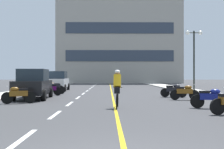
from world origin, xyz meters
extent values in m
plane|color=#38383A|center=(0.00, 21.00, 0.00)|extent=(140.00, 140.00, 0.00)
cube|color=#B7B2A8|center=(-7.20, 24.00, 0.06)|extent=(2.40, 72.00, 0.12)
cube|color=#B7B2A8|center=(7.20, 24.00, 0.06)|extent=(2.40, 72.00, 0.12)
cube|color=silver|center=(-2.00, 2.00, 0.00)|extent=(0.14, 2.20, 0.01)
cube|color=silver|center=(-2.00, 6.00, 0.00)|extent=(0.14, 2.20, 0.01)
cube|color=silver|center=(-2.00, 10.00, 0.00)|extent=(0.14, 2.20, 0.01)
cube|color=silver|center=(-2.00, 14.00, 0.00)|extent=(0.14, 2.20, 0.01)
cube|color=silver|center=(-2.00, 18.00, 0.00)|extent=(0.14, 2.20, 0.01)
cube|color=silver|center=(-2.00, 22.00, 0.00)|extent=(0.14, 2.20, 0.01)
cube|color=silver|center=(-2.00, 26.00, 0.00)|extent=(0.14, 2.20, 0.01)
cube|color=silver|center=(-2.00, 30.00, 0.00)|extent=(0.14, 2.20, 0.01)
cube|color=silver|center=(-2.00, 34.00, 0.00)|extent=(0.14, 2.20, 0.01)
cube|color=silver|center=(-2.00, 38.00, 0.00)|extent=(0.14, 2.20, 0.01)
cube|color=silver|center=(-2.00, 42.00, 0.00)|extent=(0.14, 2.20, 0.01)
cube|color=silver|center=(-2.00, 46.00, 0.00)|extent=(0.14, 2.20, 0.01)
cube|color=gold|center=(0.25, 24.00, 0.00)|extent=(0.12, 66.00, 0.01)
cube|color=#9E998E|center=(1.97, 48.35, 8.05)|extent=(22.32, 6.69, 16.10)
cube|color=#2D3847|center=(1.97, 44.95, 4.83)|extent=(18.75, 0.10, 1.93)
cube|color=#2D3847|center=(1.97, 44.95, 9.66)|extent=(18.75, 0.10, 1.93)
cylinder|color=black|center=(7.33, 19.93, 2.69)|extent=(0.14, 0.14, 5.14)
cylinder|color=black|center=(7.33, 19.93, 5.11)|extent=(1.10, 0.08, 0.08)
sphere|color=white|center=(6.78, 19.93, 5.11)|extent=(0.36, 0.36, 0.36)
sphere|color=white|center=(7.88, 19.93, 5.11)|extent=(0.36, 0.36, 0.36)
cylinder|color=black|center=(-5.54, 14.34, 0.32)|extent=(0.26, 0.65, 0.64)
cylinder|color=black|center=(-3.85, 14.44, 0.32)|extent=(0.26, 0.65, 0.64)
cylinder|color=black|center=(-5.38, 11.54, 0.32)|extent=(0.26, 0.65, 0.64)
cylinder|color=black|center=(-3.68, 11.64, 0.32)|extent=(0.26, 0.65, 0.64)
cube|color=black|center=(-4.61, 12.99, 0.72)|extent=(1.94, 4.29, 0.80)
cube|color=#1E2833|center=(-4.61, 12.99, 1.47)|extent=(1.69, 2.29, 0.70)
cylinder|color=black|center=(-5.71, 23.88, 0.32)|extent=(0.24, 0.65, 0.64)
cylinder|color=black|center=(-4.01, 23.93, 0.32)|extent=(0.24, 0.65, 0.64)
cylinder|color=black|center=(-5.63, 21.09, 0.32)|extent=(0.24, 0.65, 0.64)
cylinder|color=black|center=(-3.93, 21.13, 0.32)|extent=(0.24, 0.65, 0.64)
cube|color=silver|center=(-4.82, 22.51, 0.72)|extent=(1.81, 4.24, 0.80)
cube|color=#1E2833|center=(-4.82, 22.51, 1.47)|extent=(1.62, 2.24, 0.70)
cylinder|color=black|center=(3.93, 5.85, 0.30)|extent=(0.61, 0.23, 0.60)
cylinder|color=black|center=(4.93, 7.76, 0.30)|extent=(0.61, 0.22, 0.60)
cylinder|color=black|center=(3.85, 7.98, 0.30)|extent=(0.61, 0.22, 0.60)
cube|color=navy|center=(4.39, 7.87, 0.52)|extent=(0.94, 0.45, 0.28)
ellipsoid|color=navy|center=(4.59, 7.83, 0.74)|extent=(0.48, 0.32, 0.22)
cube|color=black|center=(4.15, 7.92, 0.72)|extent=(0.48, 0.32, 0.10)
cylinder|color=silver|center=(4.93, 7.76, 0.90)|extent=(0.15, 0.59, 0.03)
cylinder|color=black|center=(-5.16, 10.01, 0.30)|extent=(0.60, 0.29, 0.60)
cylinder|color=black|center=(-4.12, 10.37, 0.30)|extent=(0.60, 0.29, 0.60)
cube|color=brown|center=(-4.64, 10.19, 0.52)|extent=(0.94, 0.56, 0.28)
ellipsoid|color=brown|center=(-4.83, 10.12, 0.74)|extent=(0.49, 0.37, 0.22)
cube|color=black|center=(-4.40, 10.27, 0.72)|extent=(0.49, 0.37, 0.10)
cylinder|color=silver|center=(-5.16, 10.01, 0.90)|extent=(0.23, 0.58, 0.03)
cylinder|color=black|center=(4.95, 12.01, 0.30)|extent=(0.61, 0.21, 0.60)
cylinder|color=black|center=(3.87, 12.21, 0.30)|extent=(0.61, 0.21, 0.60)
cube|color=brown|center=(4.41, 12.11, 0.52)|extent=(0.94, 0.44, 0.28)
ellipsoid|color=brown|center=(4.60, 12.07, 0.74)|extent=(0.48, 0.32, 0.22)
cube|color=black|center=(4.16, 12.16, 0.72)|extent=(0.48, 0.32, 0.10)
cylinder|color=silver|center=(4.95, 12.01, 0.90)|extent=(0.14, 0.60, 0.03)
cylinder|color=black|center=(4.74, 13.93, 0.30)|extent=(0.60, 0.27, 0.60)
cylinder|color=black|center=(3.69, 14.25, 0.30)|extent=(0.60, 0.27, 0.60)
cube|color=black|center=(4.21, 14.09, 0.52)|extent=(0.94, 0.53, 0.28)
ellipsoid|color=black|center=(4.41, 14.03, 0.74)|extent=(0.49, 0.36, 0.22)
cube|color=black|center=(3.98, 14.16, 0.72)|extent=(0.49, 0.36, 0.10)
cylinder|color=silver|center=(4.74, 13.93, 0.90)|extent=(0.20, 0.58, 0.03)
cylinder|color=black|center=(-4.74, 15.81, 0.30)|extent=(0.61, 0.19, 0.60)
cylinder|color=black|center=(-3.65, 15.98, 0.30)|extent=(0.61, 0.19, 0.60)
cube|color=#590C59|center=(-4.20, 15.90, 0.52)|extent=(0.93, 0.42, 0.28)
ellipsoid|color=#590C59|center=(-4.40, 15.87, 0.74)|extent=(0.47, 0.30, 0.22)
cube|color=black|center=(-3.95, 15.94, 0.72)|extent=(0.47, 0.30, 0.10)
cylinder|color=silver|center=(-4.74, 15.81, 0.90)|extent=(0.12, 0.60, 0.03)
cylinder|color=black|center=(-4.76, 17.50, 0.30)|extent=(0.61, 0.17, 0.60)
cylinder|color=black|center=(-3.67, 17.64, 0.30)|extent=(0.61, 0.17, 0.60)
cube|color=black|center=(-4.21, 17.57, 0.52)|extent=(0.93, 0.39, 0.28)
ellipsoid|color=black|center=(-4.41, 17.54, 0.74)|extent=(0.47, 0.29, 0.22)
cube|color=black|center=(-3.96, 17.60, 0.72)|extent=(0.47, 0.29, 0.10)
cylinder|color=silver|center=(-4.76, 17.50, 0.90)|extent=(0.11, 0.60, 0.03)
cylinder|color=black|center=(-5.15, 19.60, 0.30)|extent=(0.61, 0.15, 0.60)
cylinder|color=black|center=(-4.06, 19.50, 0.30)|extent=(0.61, 0.15, 0.60)
cube|color=brown|center=(-4.61, 19.55, 0.52)|extent=(0.92, 0.36, 0.28)
ellipsoid|color=brown|center=(-4.81, 19.57, 0.74)|extent=(0.46, 0.28, 0.22)
cube|color=black|center=(-4.36, 19.52, 0.72)|extent=(0.46, 0.28, 0.10)
cylinder|color=silver|center=(-5.15, 19.60, 0.90)|extent=(0.08, 0.60, 0.03)
torus|color=black|center=(0.39, 8.65, 0.34)|extent=(0.09, 0.72, 0.72)
torus|color=black|center=(0.31, 7.61, 0.34)|extent=(0.09, 0.72, 0.72)
cylinder|color=black|center=(0.34, 8.11, 0.64)|extent=(0.11, 0.95, 0.04)
cube|color=black|center=(0.33, 7.96, 0.86)|extent=(0.12, 0.21, 0.06)
cylinder|color=black|center=(0.38, 8.56, 0.89)|extent=(0.42, 0.06, 0.03)
cube|color=black|center=(0.34, 8.01, 0.79)|extent=(0.27, 0.38, 0.28)
cube|color=yellow|center=(0.35, 8.16, 1.19)|extent=(0.35, 0.48, 0.61)
sphere|color=#8C6647|center=(0.36, 8.29, 1.54)|extent=(0.20, 0.20, 0.20)
ellipsoid|color=white|center=(0.36, 8.29, 1.61)|extent=(0.24, 0.26, 0.16)
camera|label=1|loc=(-0.06, -4.49, 1.44)|focal=45.87mm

